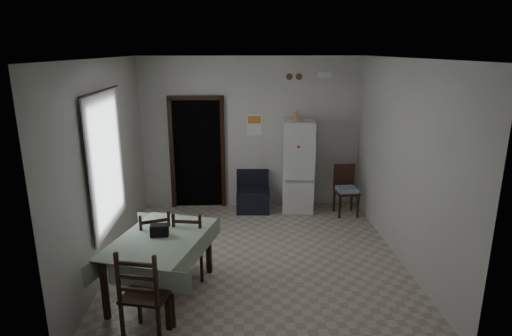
{
  "coord_description": "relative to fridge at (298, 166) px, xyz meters",
  "views": [
    {
      "loc": [
        -0.29,
        -5.83,
        3.02
      ],
      "look_at": [
        0.0,
        0.5,
        1.25
      ],
      "focal_mm": 30.0,
      "sensor_mm": 36.0,
      "label": 1
    }
  ],
  "objects": [
    {
      "name": "navy_seat",
      "position": [
        -0.85,
        0.0,
        -0.5
      ],
      "size": [
        0.65,
        0.63,
        0.75
      ],
      "primitive_type": null,
      "rotation": [
        0.0,
        0.0,
        -0.04
      ],
      "color": "black",
      "rests_on": "ground"
    },
    {
      "name": "curtain_rod",
      "position": [
        -2.89,
        -2.13,
        1.63
      ],
      "size": [
        0.02,
        1.6,
        0.02
      ],
      "primitive_type": "cylinder",
      "rotation": [
        1.57,
        0.0,
        0.0
      ],
      "color": "black",
      "rests_on": "ground"
    },
    {
      "name": "light_switch",
      "position": [
        -0.71,
        0.31,
        0.23
      ],
      "size": [
        0.08,
        0.02,
        0.12
      ],
      "primitive_type": "cube",
      "color": "beige",
      "rests_on": "ground"
    },
    {
      "name": "calendar_image",
      "position": [
        -0.81,
        0.3,
        0.85
      ],
      "size": [
        0.24,
        0.01,
        0.14
      ],
      "primitive_type": "cube",
      "color": "orange",
      "rests_on": "ground"
    },
    {
      "name": "dining_chair_near_head",
      "position": [
        -2.12,
        -3.73,
        -0.33
      ],
      "size": [
        0.56,
        0.56,
        1.09
      ],
      "primitive_type": null,
      "rotation": [
        0.0,
        0.0,
        2.92
      ],
      "color": "black",
      "rests_on": "ground"
    },
    {
      "name": "curtain",
      "position": [
        -2.9,
        -2.13,
        0.68
      ],
      "size": [
        0.02,
        1.45,
        1.85
      ],
      "primitive_type": "cube",
      "color": "white",
      "rests_on": "ground"
    },
    {
      "name": "ground",
      "position": [
        -0.86,
        -1.93,
        -0.87
      ],
      "size": [
        4.5,
        4.5,
        0.0
      ],
      "primitive_type": "plane",
      "color": "#BEB19B",
      "rests_on": "ground"
    },
    {
      "name": "wall_front",
      "position": [
        -0.86,
        -4.18,
        0.58
      ],
      "size": [
        4.2,
        0.02,
        2.9
      ],
      "primitive_type": null,
      "color": "beige",
      "rests_on": "ground"
    },
    {
      "name": "vent_right",
      "position": [
        0.02,
        0.3,
        1.65
      ],
      "size": [
        0.12,
        0.03,
        0.12
      ],
      "primitive_type": "cylinder",
      "rotation": [
        1.57,
        0.0,
        0.0
      ],
      "color": "brown",
      "rests_on": "ground"
    },
    {
      "name": "corner_chair",
      "position": [
        0.88,
        -0.29,
        -0.41
      ],
      "size": [
        0.44,
        0.44,
        0.94
      ],
      "primitive_type": null,
      "rotation": [
        0.0,
        0.0,
        0.08
      ],
      "color": "black",
      "rests_on": "ground"
    },
    {
      "name": "ceiling",
      "position": [
        -0.86,
        -1.93,
        2.03
      ],
      "size": [
        4.2,
        4.5,
        0.02
      ],
      "primitive_type": null,
      "color": "white",
      "rests_on": "ground"
    },
    {
      "name": "wall_left",
      "position": [
        -2.96,
        -1.93,
        0.58
      ],
      "size": [
        0.02,
        4.5,
        2.9
      ],
      "primitive_type": null,
      "color": "beige",
      "rests_on": "ground"
    },
    {
      "name": "wall_right",
      "position": [
        1.24,
        -1.93,
        0.58
      ],
      "size": [
        0.02,
        4.5,
        2.9
      ],
      "primitive_type": null,
      "color": "beige",
      "rests_on": "ground"
    },
    {
      "name": "calendar",
      "position": [
        -0.81,
        0.31,
        0.75
      ],
      "size": [
        0.28,
        0.02,
        0.4
      ],
      "primitive_type": "cube",
      "color": "white",
      "rests_on": "ground"
    },
    {
      "name": "dining_chair_far_right",
      "position": [
        -1.79,
        -2.41,
        -0.4
      ],
      "size": [
        0.47,
        0.47,
        0.96
      ],
      "primitive_type": null,
      "rotation": [
        0.0,
        0.0,
        2.99
      ],
      "color": "black",
      "rests_on": "ground"
    },
    {
      "name": "vent_left",
      "position": [
        -0.16,
        0.3,
        1.65
      ],
      "size": [
        0.12,
        0.03,
        0.12
      ],
      "primitive_type": "cylinder",
      "rotation": [
        1.57,
        0.0,
        0.0
      ],
      "color": "brown",
      "rests_on": "ground"
    },
    {
      "name": "doorway",
      "position": [
        -1.91,
        0.52,
        0.19
      ],
      "size": [
        1.06,
        0.52,
        2.22
      ],
      "color": "black",
      "rests_on": "ground"
    },
    {
      "name": "fridge",
      "position": [
        0.0,
        0.0,
        0.0
      ],
      "size": [
        0.63,
        0.63,
        1.75
      ],
      "primitive_type": null,
      "rotation": [
        0.0,
        0.0,
        -0.11
      ],
      "color": "silver",
      "rests_on": "ground"
    },
    {
      "name": "tan_cone",
      "position": [
        -0.06,
        0.0,
        0.97
      ],
      "size": [
        0.26,
        0.26,
        0.2
      ],
      "primitive_type": "cone",
      "rotation": [
        0.0,
        0.0,
        -0.07
      ],
      "color": "tan",
      "rests_on": "fridge"
    },
    {
      "name": "dining_table",
      "position": [
        -2.12,
        -2.87,
        -0.48
      ],
      "size": [
        1.37,
        1.72,
        0.78
      ],
      "primitive_type": null,
      "rotation": [
        0.0,
        0.0,
        -0.29
      ],
      "color": "#93A78F",
      "rests_on": "ground"
    },
    {
      "name": "wall_back",
      "position": [
        -0.86,
        0.32,
        0.58
      ],
      "size": [
        4.2,
        0.02,
        2.9
      ],
      "primitive_type": null,
      "color": "beige",
      "rests_on": "ground"
    },
    {
      "name": "emergency_light",
      "position": [
        0.49,
        0.28,
        1.68
      ],
      "size": [
        0.25,
        0.07,
        0.09
      ],
      "primitive_type": "cube",
      "color": "white",
      "rests_on": "ground"
    },
    {
      "name": "dining_chair_far_left",
      "position": [
        -2.29,
        -2.41,
        -0.39
      ],
      "size": [
        0.54,
        0.54,
        0.97
      ],
      "primitive_type": null,
      "rotation": [
        0.0,
        0.0,
        3.49
      ],
      "color": "black",
      "rests_on": "ground"
    },
    {
      "name": "window_recess",
      "position": [
        -3.01,
        -2.13,
        0.68
      ],
      "size": [
        0.1,
        1.2,
        1.6
      ],
      "primitive_type": "cube",
      "color": "silver",
      "rests_on": "ground"
    },
    {
      "name": "black_bag",
      "position": [
        -2.13,
        -2.82,
        -0.02
      ],
      "size": [
        0.23,
        0.14,
        0.14
      ],
      "primitive_type": "cube",
      "rotation": [
        0.0,
        0.0,
        0.05
      ],
      "color": "black",
      "rests_on": "dining_table"
    }
  ]
}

